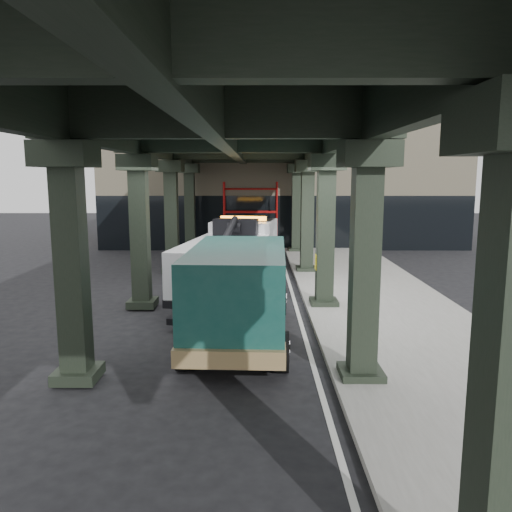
{
  "coord_description": "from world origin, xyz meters",
  "views": [
    {
      "loc": [
        0.42,
        -14.03,
        4.33
      ],
      "look_at": [
        0.36,
        2.32,
        1.7
      ],
      "focal_mm": 35.0,
      "sensor_mm": 36.0,
      "label": 1
    }
  ],
  "objects": [
    {
      "name": "building",
      "position": [
        2.0,
        20.0,
        4.0
      ],
      "size": [
        22.0,
        10.0,
        8.0
      ],
      "primitive_type": "cube",
      "color": "#C6B793",
      "rests_on": "ground"
    },
    {
      "name": "ground",
      "position": [
        0.0,
        0.0,
        0.0
      ],
      "size": [
        90.0,
        90.0,
        0.0
      ],
      "primitive_type": "plane",
      "color": "black",
      "rests_on": "ground"
    },
    {
      "name": "tow_truck",
      "position": [
        -0.47,
        4.37,
        1.39
      ],
      "size": [
        3.7,
        8.95,
        2.85
      ],
      "rotation": [
        0.0,
        0.0,
        -0.16
      ],
      "color": "black",
      "rests_on": "ground"
    },
    {
      "name": "scaffolding",
      "position": [
        0.0,
        14.64,
        2.11
      ],
      "size": [
        3.08,
        0.88,
        4.0
      ],
      "color": "#AB0E0D",
      "rests_on": "ground"
    },
    {
      "name": "lane_stripe",
      "position": [
        1.7,
        2.0,
        0.01
      ],
      "size": [
        0.12,
        38.0,
        0.01
      ],
      "primitive_type": "cube",
      "color": "silver",
      "rests_on": "ground"
    },
    {
      "name": "viaduct",
      "position": [
        -0.4,
        2.0,
        5.46
      ],
      "size": [
        7.4,
        32.0,
        6.4
      ],
      "color": "black",
      "rests_on": "ground"
    },
    {
      "name": "towed_van",
      "position": [
        -0.06,
        -1.36,
        1.37
      ],
      "size": [
        2.76,
        6.4,
        2.56
      ],
      "rotation": [
        0.0,
        0.0,
        -0.04
      ],
      "color": "#13463F",
      "rests_on": "ground"
    },
    {
      "name": "sidewalk",
      "position": [
        4.5,
        2.0,
        0.07
      ],
      "size": [
        5.0,
        40.0,
        0.15
      ],
      "primitive_type": "cube",
      "color": "gray",
      "rests_on": "ground"
    }
  ]
}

